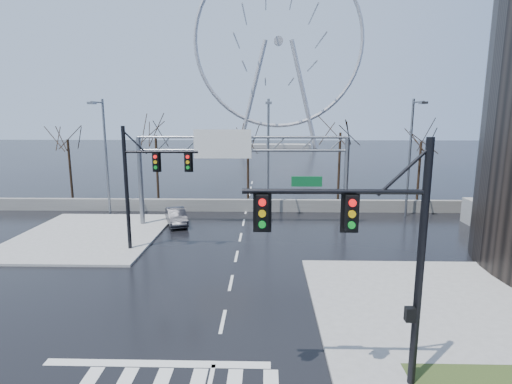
{
  "coord_description": "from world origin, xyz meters",
  "views": [
    {
      "loc": [
        1.79,
        -15.58,
        8.59
      ],
      "look_at": [
        1.21,
        8.46,
        4.0
      ],
      "focal_mm": 28.0,
      "sensor_mm": 36.0,
      "label": 1
    }
  ],
  "objects_px": {
    "signal_mast_near": "(377,242)",
    "car": "(176,217)",
    "signal_mast_far": "(144,177)",
    "ferris_wheel": "(278,48)",
    "sign_gantry": "(238,161)"
  },
  "relations": [
    {
      "from": "signal_mast_near",
      "to": "signal_mast_far",
      "type": "relative_size",
      "value": 1.0
    },
    {
      "from": "signal_mast_far",
      "to": "car",
      "type": "relative_size",
      "value": 1.99
    },
    {
      "from": "signal_mast_near",
      "to": "car",
      "type": "distance_m",
      "value": 22.39
    },
    {
      "from": "signal_mast_far",
      "to": "ferris_wheel",
      "type": "xyz_separation_m",
      "value": [
        10.87,
        86.04,
        21.3
      ]
    },
    {
      "from": "signal_mast_far",
      "to": "sign_gantry",
      "type": "distance_m",
      "value": 8.14
    },
    {
      "from": "car",
      "to": "signal_mast_far",
      "type": "bearing_deg",
      "value": -114.3
    },
    {
      "from": "signal_mast_far",
      "to": "car",
      "type": "bearing_deg",
      "value": 85.4
    },
    {
      "from": "signal_mast_near",
      "to": "car",
      "type": "bearing_deg",
      "value": 118.52
    },
    {
      "from": "sign_gantry",
      "to": "car",
      "type": "xyz_separation_m",
      "value": [
        -4.98,
        0.33,
        -4.52
      ]
    },
    {
      "from": "signal_mast_far",
      "to": "sign_gantry",
      "type": "xyz_separation_m",
      "value": [
        5.49,
        6.0,
        0.35
      ]
    },
    {
      "from": "signal_mast_near",
      "to": "ferris_wheel",
      "type": "xyz_separation_m",
      "value": [
        -0.14,
        99.04,
        21.26
      ]
    },
    {
      "from": "sign_gantry",
      "to": "ferris_wheel",
      "type": "bearing_deg",
      "value": 86.16
    },
    {
      "from": "signal_mast_near",
      "to": "ferris_wheel",
      "type": "distance_m",
      "value": 101.29
    },
    {
      "from": "sign_gantry",
      "to": "car",
      "type": "distance_m",
      "value": 6.73
    },
    {
      "from": "ferris_wheel",
      "to": "signal_mast_near",
      "type": "bearing_deg",
      "value": -89.92
    }
  ]
}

